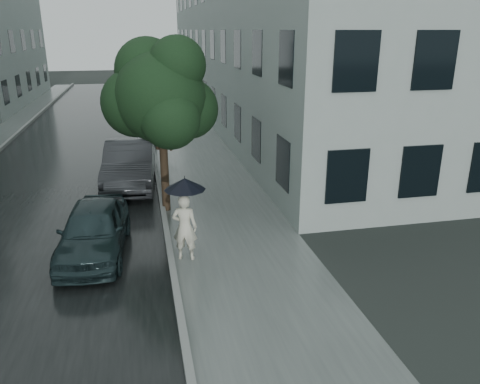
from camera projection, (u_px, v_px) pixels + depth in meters
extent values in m
plane|color=black|center=(239.00, 267.00, 11.14)|extent=(120.00, 120.00, 0.00)
cube|color=slate|center=(192.00, 148.00, 22.27)|extent=(3.50, 60.00, 0.01)
cube|color=slate|center=(153.00, 149.00, 21.89)|extent=(0.15, 60.00, 0.15)
cube|color=black|center=(75.00, 154.00, 21.21)|extent=(6.85, 60.00, 0.00)
cube|color=#8C9995|center=(260.00, 44.00, 28.76)|extent=(7.00, 36.00, 9.00)
cube|color=black|center=(204.00, 45.00, 28.07)|extent=(0.08, 32.40, 7.20)
cube|color=black|center=(24.00, 49.00, 35.48)|extent=(0.08, 16.20, 6.40)
imported|color=beige|center=(185.00, 227.00, 11.28)|extent=(0.70, 0.56, 1.67)
cylinder|color=black|center=(186.00, 205.00, 11.11)|extent=(0.02, 0.02, 0.79)
cone|color=black|center=(185.00, 184.00, 10.93)|extent=(1.21, 1.21, 0.28)
cylinder|color=black|center=(184.00, 177.00, 10.88)|extent=(0.02, 0.02, 0.08)
cylinder|color=black|center=(186.00, 222.00, 11.25)|extent=(0.03, 0.03, 0.06)
cylinder|color=#332619|center=(165.00, 172.00, 14.28)|extent=(0.25, 0.25, 2.48)
sphere|color=#173317|center=(161.00, 97.00, 13.54)|extent=(2.65, 2.65, 2.65)
sphere|color=#173317|center=(188.00, 109.00, 14.12)|extent=(1.83, 1.83, 1.83)
sphere|color=#173317|center=(136.00, 103.00, 13.84)|extent=(2.04, 2.04, 2.04)
sphere|color=#173317|center=(170.00, 119.00, 13.09)|extent=(1.72, 1.72, 1.72)
sphere|color=#173317|center=(148.00, 70.00, 13.81)|extent=(1.94, 1.94, 1.94)
sphere|color=#173317|center=(177.00, 65.00, 13.16)|extent=(1.64, 1.64, 1.64)
cylinder|color=black|center=(152.00, 97.00, 21.95)|extent=(0.12, 0.12, 4.75)
cylinder|color=black|center=(155.00, 144.00, 22.69)|extent=(0.28, 0.28, 0.20)
cylinder|color=black|center=(143.00, 44.00, 21.10)|extent=(0.50, 0.12, 0.08)
sphere|color=silver|center=(136.00, 45.00, 21.04)|extent=(0.32, 0.32, 0.32)
imported|color=#1A2A2C|center=(94.00, 230.00, 11.60)|extent=(1.82, 3.93, 1.30)
imported|color=#25282B|center=(130.00, 164.00, 16.82)|extent=(1.95, 4.88, 1.58)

